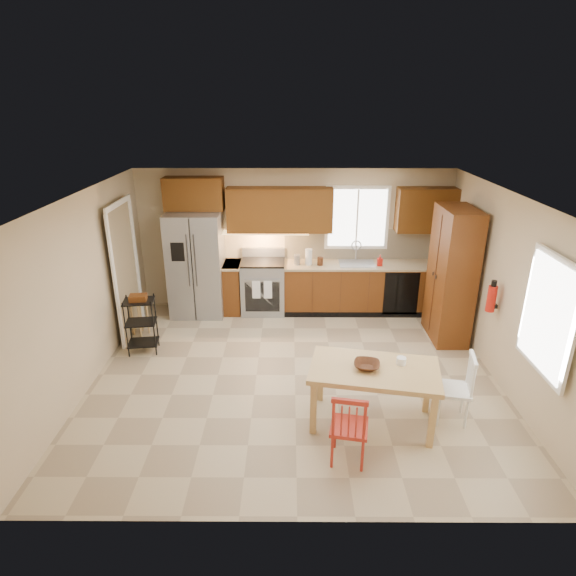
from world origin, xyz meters
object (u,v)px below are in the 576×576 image
Objects in this scene: chair_red at (349,426)px; table_jar at (401,362)px; fire_extinguisher at (491,299)px; bar_stool at (140,316)px; refrigerator at (197,264)px; pantry at (452,275)px; range_stove at (263,287)px; dining_table at (373,396)px; chair_white at (453,388)px; soap_bottle at (380,260)px; table_bowl at (367,369)px; utility_cart at (141,325)px.

table_jar is at bearing 58.48° from chair_red.
bar_stool is (-5.13, 1.10, -0.78)m from fire_extinguisher.
refrigerator is 4.23m from pantry.
dining_table is (1.45, -3.21, -0.10)m from range_stove.
dining_table is 0.95m from chair_white.
range_stove is 0.63× the size of dining_table.
bar_stool is at bearing 179.39° from pantry.
range_stove is at bearing 177.60° from soap_bottle.
fire_extinguisher is at bearing 44.67° from dining_table.
range_stove is at bearing 119.59° from table_jar.
pantry is at bearing 100.78° from fire_extinguisher.
pantry is 2.47m from table_jar.
dining_table is (-1.73, -1.17, -0.74)m from fire_extinguisher.
refrigerator reaches higher than table_bowl.
range_stove is at bearing 42.36° from bar_stool.
pantry is at bearing -4.40° from chair_white.
fire_extinguisher is 5.30m from bar_stool.
range_stove is 3.59m from table_jar.
utility_cart is (-0.60, -1.45, -0.47)m from refrigerator.
table_jar is (0.41, 0.09, 0.03)m from table_bowl.
chair_red is 3.69m from utility_cart.
chair_white is 2.90× the size of table_bowl.
table_jar is at bearing 96.82° from chair_white.
chair_white is (0.95, 0.05, 0.07)m from dining_table.
soap_bottle reaches higher than bar_stool.
dining_table is 0.52m from table_jar.
table_jar is (-1.41, -1.08, -0.35)m from fire_extinguisher.
pantry reaches higher than chair_red.
pantry is at bearing 66.01° from dining_table.
refrigerator reaches higher than table_jar.
table_jar is at bearing -32.21° from utility_cart.
bar_stool is 0.62m from utility_cart.
refrigerator is 3.18m from soap_bottle.
refrigerator is at bearing 131.23° from chair_red.
range_stove reaches higher than utility_cart.
chair_red is (-2.08, -1.82, -0.67)m from fire_extinguisher.
soap_bottle reaches higher than chair_red.
range_stove is 3.49m from table_bowl.
chair_red is at bearing -59.36° from refrigerator.
table_jar is (-0.63, 0.04, 0.32)m from chair_white.
utility_cart is at bearing 78.90° from chair_white.
pantry reaches higher than dining_table.
refrigerator is 2.08× the size of utility_cart.
table_jar is (1.77, -3.11, 0.29)m from range_stove.
soap_bottle is at bearing -2.40° from range_stove.
soap_bottle is (2.03, -0.08, 0.54)m from range_stove.
chair_white is (2.40, -3.16, -0.03)m from range_stove.
utility_cart is (-3.52, 1.61, -0.31)m from table_jar.
pantry is 5.83× the size of fire_extinguisher.
refrigerator is at bearing 133.70° from table_jar.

